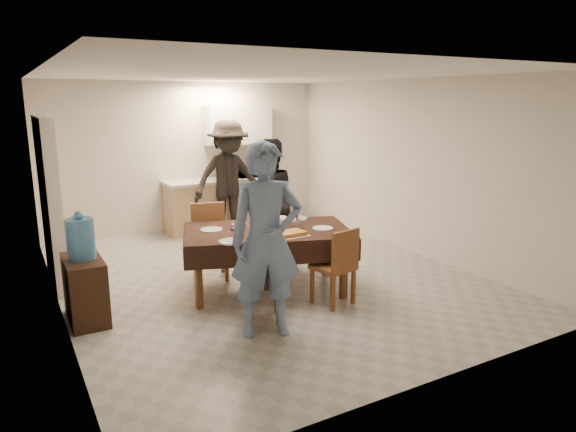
% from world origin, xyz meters
% --- Properties ---
extents(floor, '(5.00, 6.00, 0.02)m').
position_xyz_m(floor, '(0.00, 0.00, 0.00)').
color(floor, '#A1A19D').
rests_on(floor, ground).
extents(ceiling, '(5.00, 6.00, 0.02)m').
position_xyz_m(ceiling, '(0.00, 0.00, 2.60)').
color(ceiling, white).
rests_on(ceiling, wall_back).
extents(wall_back, '(5.00, 0.02, 2.60)m').
position_xyz_m(wall_back, '(0.00, 3.00, 1.30)').
color(wall_back, silver).
rests_on(wall_back, floor).
extents(wall_front, '(5.00, 0.02, 2.60)m').
position_xyz_m(wall_front, '(0.00, -3.00, 1.30)').
color(wall_front, silver).
rests_on(wall_front, floor).
extents(wall_left, '(0.02, 6.00, 2.60)m').
position_xyz_m(wall_left, '(-2.50, 0.00, 1.30)').
color(wall_left, silver).
rests_on(wall_left, floor).
extents(wall_right, '(0.02, 6.00, 2.60)m').
position_xyz_m(wall_right, '(2.50, 0.00, 1.30)').
color(wall_right, silver).
rests_on(wall_right, floor).
extents(stub_partition, '(0.15, 1.40, 2.10)m').
position_xyz_m(stub_partition, '(-2.42, 1.20, 1.05)').
color(stub_partition, silver).
rests_on(stub_partition, floor).
extents(kitchen_base_cabinet, '(2.20, 0.60, 0.86)m').
position_xyz_m(kitchen_base_cabinet, '(0.60, 2.68, 0.43)').
color(kitchen_base_cabinet, tan).
rests_on(kitchen_base_cabinet, floor).
extents(kitchen_worktop, '(2.24, 0.64, 0.05)m').
position_xyz_m(kitchen_worktop, '(0.60, 2.68, 0.89)').
color(kitchen_worktop, '#BCBCB7').
rests_on(kitchen_worktop, kitchen_base_cabinet).
extents(upper_cabinet, '(1.20, 0.34, 0.70)m').
position_xyz_m(upper_cabinet, '(0.90, 2.82, 1.85)').
color(upper_cabinet, white).
rests_on(upper_cabinet, wall_back).
extents(dining_table, '(2.23, 1.72, 0.77)m').
position_xyz_m(dining_table, '(-0.20, -0.45, 0.73)').
color(dining_table, black).
rests_on(dining_table, floor).
extents(chair_near_left, '(0.52, 0.53, 0.47)m').
position_xyz_m(chair_near_left, '(-0.65, -1.28, 0.53)').
color(chair_near_left, brown).
rests_on(chair_near_left, floor).
extents(chair_near_right, '(0.48, 0.49, 0.49)m').
position_xyz_m(chair_near_right, '(0.25, -1.29, 0.55)').
color(chair_near_right, brown).
rests_on(chair_near_right, floor).
extents(chair_far_left, '(0.53, 0.54, 0.52)m').
position_xyz_m(chair_far_left, '(-0.65, 0.21, 0.59)').
color(chair_far_left, brown).
rests_on(chair_far_left, floor).
extents(chair_far_right, '(0.42, 0.42, 0.49)m').
position_xyz_m(chair_far_right, '(0.25, 0.21, 0.56)').
color(chair_far_right, brown).
rests_on(chair_far_right, floor).
extents(console, '(0.37, 0.74, 0.68)m').
position_xyz_m(console, '(-2.28, -0.29, 0.34)').
color(console, black).
rests_on(console, floor).
extents(water_jug, '(0.28, 0.28, 0.43)m').
position_xyz_m(water_jug, '(-2.28, -0.29, 0.90)').
color(water_jug, '#4B8BCC').
rests_on(water_jug, console).
extents(wine_bottle, '(0.08, 0.08, 0.34)m').
position_xyz_m(wine_bottle, '(-0.25, -0.40, 0.94)').
color(wine_bottle, black).
rests_on(wine_bottle, dining_table).
extents(water_pitcher, '(0.12, 0.12, 0.18)m').
position_xyz_m(water_pitcher, '(0.15, -0.50, 0.86)').
color(water_pitcher, white).
rests_on(water_pitcher, dining_table).
extents(savoury_tart, '(0.40, 0.31, 0.05)m').
position_xyz_m(savoury_tart, '(-0.10, -0.83, 0.79)').
color(savoury_tart, '#AF8333').
rests_on(savoury_tart, dining_table).
extents(salad_bowl, '(0.19, 0.19, 0.08)m').
position_xyz_m(salad_bowl, '(0.10, -0.27, 0.80)').
color(salad_bowl, silver).
rests_on(salad_bowl, dining_table).
extents(mushroom_dish, '(0.19, 0.19, 0.03)m').
position_xyz_m(mushroom_dish, '(-0.25, -0.17, 0.78)').
color(mushroom_dish, silver).
rests_on(mushroom_dish, dining_table).
extents(wine_glass_a, '(0.08, 0.08, 0.19)m').
position_xyz_m(wine_glass_a, '(-0.75, -0.70, 0.86)').
color(wine_glass_a, white).
rests_on(wine_glass_a, dining_table).
extents(wine_glass_b, '(0.08, 0.08, 0.19)m').
position_xyz_m(wine_glass_b, '(0.35, -0.20, 0.86)').
color(wine_glass_b, white).
rests_on(wine_glass_b, dining_table).
extents(wine_glass_c, '(0.08, 0.08, 0.19)m').
position_xyz_m(wine_glass_c, '(-0.40, -0.15, 0.86)').
color(wine_glass_c, white).
rests_on(wine_glass_c, dining_table).
extents(plate_near_left, '(0.27, 0.27, 0.02)m').
position_xyz_m(plate_near_left, '(-0.80, -0.75, 0.78)').
color(plate_near_left, silver).
rests_on(plate_near_left, dining_table).
extents(plate_near_right, '(0.25, 0.25, 0.01)m').
position_xyz_m(plate_near_right, '(0.40, -0.75, 0.77)').
color(plate_near_right, silver).
rests_on(plate_near_right, dining_table).
extents(plate_far_left, '(0.26, 0.26, 0.02)m').
position_xyz_m(plate_far_left, '(-0.80, -0.15, 0.77)').
color(plate_far_left, silver).
rests_on(plate_far_left, dining_table).
extents(plate_far_right, '(0.26, 0.26, 0.01)m').
position_xyz_m(plate_far_right, '(0.40, -0.15, 0.77)').
color(plate_far_right, silver).
rests_on(plate_far_right, dining_table).
extents(microwave, '(0.49, 0.33, 0.27)m').
position_xyz_m(microwave, '(1.03, 2.68, 1.05)').
color(microwave, white).
rests_on(microwave, kitchen_worktop).
extents(person_near, '(0.81, 0.65, 1.93)m').
position_xyz_m(person_near, '(-0.75, -1.50, 0.96)').
color(person_near, '#6380AB').
rests_on(person_near, floor).
extents(person_far, '(0.91, 0.74, 1.76)m').
position_xyz_m(person_far, '(0.35, 0.60, 0.88)').
color(person_far, black).
rests_on(person_far, floor).
extents(person_kitchen, '(1.27, 0.73, 1.96)m').
position_xyz_m(person_kitchen, '(0.45, 2.23, 0.98)').
color(person_kitchen, black).
rests_on(person_kitchen, floor).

